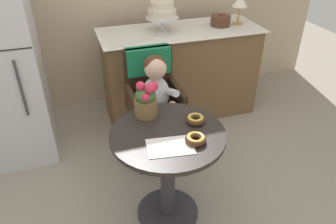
{
  "coord_description": "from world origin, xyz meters",
  "views": [
    {
      "loc": [
        -0.5,
        -1.54,
        1.9
      ],
      "look_at": [
        0.05,
        0.15,
        0.77
      ],
      "focal_mm": 34.89,
      "sensor_mm": 36.0,
      "label": 1
    }
  ],
  "objects_px": {
    "wicker_chair": "(152,88)",
    "donut_mid": "(195,119)",
    "cafe_table": "(168,159)",
    "round_layer_cake": "(220,21)",
    "table_lamp": "(240,2)",
    "seated_child": "(157,93)",
    "donut_front": "(196,139)",
    "flower_vase": "(146,99)",
    "tiered_cake_stand": "(162,12)"
  },
  "relations": [
    {
      "from": "wicker_chair",
      "to": "table_lamp",
      "type": "xyz_separation_m",
      "value": [
        1.04,
        0.55,
        0.48
      ]
    },
    {
      "from": "donut_front",
      "to": "round_layer_cake",
      "type": "height_order",
      "value": "round_layer_cake"
    },
    {
      "from": "cafe_table",
      "to": "donut_front",
      "type": "height_order",
      "value": "donut_front"
    },
    {
      "from": "round_layer_cake",
      "to": "seated_child",
      "type": "bearing_deg",
      "value": -139.92
    },
    {
      "from": "donut_mid",
      "to": "flower_vase",
      "type": "bearing_deg",
      "value": 146.63
    },
    {
      "from": "wicker_chair",
      "to": "round_layer_cake",
      "type": "distance_m",
      "value": 1.08
    },
    {
      "from": "wicker_chair",
      "to": "round_layer_cake",
      "type": "xyz_separation_m",
      "value": [
        0.86,
        0.57,
        0.31
      ]
    },
    {
      "from": "round_layer_cake",
      "to": "flower_vase",
      "type": "bearing_deg",
      "value": -133.92
    },
    {
      "from": "donut_front",
      "to": "round_layer_cake",
      "type": "xyz_separation_m",
      "value": [
        0.83,
        1.45,
        0.2
      ]
    },
    {
      "from": "donut_mid",
      "to": "seated_child",
      "type": "bearing_deg",
      "value": 101.26
    },
    {
      "from": "wicker_chair",
      "to": "round_layer_cake",
      "type": "height_order",
      "value": "round_layer_cake"
    },
    {
      "from": "round_layer_cake",
      "to": "tiered_cake_stand",
      "type": "bearing_deg",
      "value": -179.43
    },
    {
      "from": "cafe_table",
      "to": "seated_child",
      "type": "xyz_separation_m",
      "value": [
        0.1,
        0.58,
        0.17
      ]
    },
    {
      "from": "seated_child",
      "to": "donut_mid",
      "type": "height_order",
      "value": "seated_child"
    },
    {
      "from": "donut_front",
      "to": "flower_vase",
      "type": "relative_size",
      "value": 0.51
    },
    {
      "from": "donut_front",
      "to": "table_lamp",
      "type": "height_order",
      "value": "table_lamp"
    },
    {
      "from": "seated_child",
      "to": "flower_vase",
      "type": "xyz_separation_m",
      "value": [
        -0.17,
        -0.35,
        0.16
      ]
    },
    {
      "from": "cafe_table",
      "to": "table_lamp",
      "type": "height_order",
      "value": "table_lamp"
    },
    {
      "from": "cafe_table",
      "to": "flower_vase",
      "type": "xyz_separation_m",
      "value": [
        -0.07,
        0.23,
        0.33
      ]
    },
    {
      "from": "cafe_table",
      "to": "seated_child",
      "type": "height_order",
      "value": "seated_child"
    },
    {
      "from": "wicker_chair",
      "to": "seated_child",
      "type": "xyz_separation_m",
      "value": [
        0.0,
        -0.16,
        0.04
      ]
    },
    {
      "from": "cafe_table",
      "to": "round_layer_cake",
      "type": "height_order",
      "value": "round_layer_cake"
    },
    {
      "from": "tiered_cake_stand",
      "to": "round_layer_cake",
      "type": "xyz_separation_m",
      "value": [
        0.59,
        0.01,
        -0.14
      ]
    },
    {
      "from": "wicker_chair",
      "to": "table_lamp",
      "type": "distance_m",
      "value": 1.27
    },
    {
      "from": "donut_mid",
      "to": "flower_vase",
      "type": "height_order",
      "value": "flower_vase"
    },
    {
      "from": "donut_front",
      "to": "donut_mid",
      "type": "height_order",
      "value": "donut_mid"
    },
    {
      "from": "seated_child",
      "to": "tiered_cake_stand",
      "type": "relative_size",
      "value": 2.42
    },
    {
      "from": "cafe_table",
      "to": "round_layer_cake",
      "type": "relative_size",
      "value": 3.71
    },
    {
      "from": "wicker_chair",
      "to": "donut_front",
      "type": "height_order",
      "value": "wicker_chair"
    },
    {
      "from": "wicker_chair",
      "to": "seated_child",
      "type": "height_order",
      "value": "seated_child"
    },
    {
      "from": "tiered_cake_stand",
      "to": "table_lamp",
      "type": "xyz_separation_m",
      "value": [
        0.78,
        -0.01,
        0.03
      ]
    },
    {
      "from": "cafe_table",
      "to": "flower_vase",
      "type": "height_order",
      "value": "flower_vase"
    },
    {
      "from": "cafe_table",
      "to": "table_lamp",
      "type": "bearing_deg",
      "value": 48.49
    },
    {
      "from": "cafe_table",
      "to": "donut_mid",
      "type": "relative_size",
      "value": 5.81
    },
    {
      "from": "cafe_table",
      "to": "wicker_chair",
      "type": "relative_size",
      "value": 0.75
    },
    {
      "from": "seated_child",
      "to": "donut_mid",
      "type": "distance_m",
      "value": 0.54
    },
    {
      "from": "seated_child",
      "to": "round_layer_cake",
      "type": "xyz_separation_m",
      "value": [
        0.86,
        0.73,
        0.27
      ]
    },
    {
      "from": "wicker_chair",
      "to": "flower_vase",
      "type": "height_order",
      "value": "flower_vase"
    },
    {
      "from": "wicker_chair",
      "to": "donut_mid",
      "type": "xyz_separation_m",
      "value": [
        0.11,
        -0.68,
        0.11
      ]
    },
    {
      "from": "cafe_table",
      "to": "round_layer_cake",
      "type": "distance_m",
      "value": 1.68
    },
    {
      "from": "cafe_table",
      "to": "donut_mid",
      "type": "xyz_separation_m",
      "value": [
        0.2,
        0.05,
        0.24
      ]
    },
    {
      "from": "donut_front",
      "to": "donut_mid",
      "type": "relative_size",
      "value": 1.02
    },
    {
      "from": "donut_mid",
      "to": "round_layer_cake",
      "type": "bearing_deg",
      "value": 58.87
    },
    {
      "from": "tiered_cake_stand",
      "to": "donut_mid",
      "type": "bearing_deg",
      "value": -97.43
    },
    {
      "from": "donut_mid",
      "to": "tiered_cake_stand",
      "type": "distance_m",
      "value": 1.3
    },
    {
      "from": "wicker_chair",
      "to": "tiered_cake_stand",
      "type": "height_order",
      "value": "tiered_cake_stand"
    },
    {
      "from": "seated_child",
      "to": "table_lamp",
      "type": "bearing_deg",
      "value": 34.21
    },
    {
      "from": "flower_vase",
      "to": "round_layer_cake",
      "type": "height_order",
      "value": "round_layer_cake"
    },
    {
      "from": "seated_child",
      "to": "round_layer_cake",
      "type": "relative_size",
      "value": 3.74
    },
    {
      "from": "seated_child",
      "to": "donut_front",
      "type": "distance_m",
      "value": 0.72
    }
  ]
}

